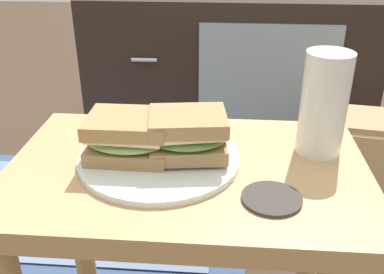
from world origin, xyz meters
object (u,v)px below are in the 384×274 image
beer_glass (323,106)px  paper_bag (363,173)px  sandwich_back (188,134)px  coaster (272,199)px  plate (159,158)px  tv_cabinet (229,74)px  sandwich_front (129,136)px

beer_glass → paper_bag: size_ratio=0.49×
sandwich_back → coaster: 0.16m
plate → coaster: plate is taller
coaster → paper_bag: coaster is taller
tv_cabinet → paper_bag: bearing=-49.8°
plate → paper_bag: (0.49, 0.48, -0.30)m
tv_cabinet → plate: tv_cabinet is taller
plate → sandwich_front: 0.06m
sandwich_front → beer_glass: 0.31m
tv_cabinet → paper_bag: (0.38, -0.45, -0.13)m
plate → sandwich_back: bearing=2.7°
tv_cabinet → plate: size_ratio=3.78×
plate → paper_bag: 0.75m
tv_cabinet → plate: bearing=-96.8°
plate → paper_bag: bearing=44.5°
tv_cabinet → sandwich_front: bearing=-99.5°
sandwich_back → tv_cabinet: bearing=86.0°
tv_cabinet → sandwich_back: bearing=-94.0°
sandwich_front → paper_bag: (0.54, 0.49, -0.34)m
tv_cabinet → coaster: bearing=-86.9°
beer_glass → paper_bag: bearing=61.0°
sandwich_front → paper_bag: 0.80m
sandwich_front → sandwich_back: 0.09m
sandwich_front → coaster: 0.24m
plate → sandwich_back: sandwich_back is taller
sandwich_back → beer_glass: size_ratio=0.83×
sandwich_front → sandwich_back: (0.09, 0.00, 0.01)m
paper_bag → sandwich_front: bearing=-137.9°
beer_glass → coaster: (-0.09, -0.15, -0.08)m
coaster → beer_glass: bearing=59.6°
plate → coaster: (0.17, -0.09, -0.00)m
coaster → paper_bag: (0.32, 0.58, -0.30)m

